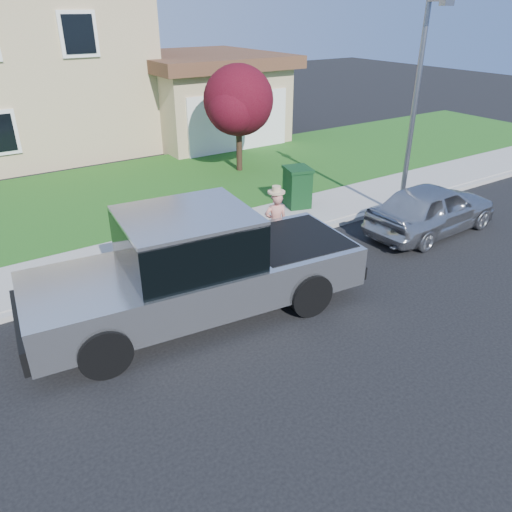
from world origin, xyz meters
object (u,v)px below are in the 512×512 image
at_px(woman, 276,222).
at_px(sedan, 432,208).
at_px(ornamental_tree, 239,104).
at_px(street_lamp, 417,103).
at_px(pickup_truck, 196,268).
at_px(trash_bin, 297,187).

xyz_separation_m(woman, sedan, (4.16, -1.29, -0.13)).
height_order(ornamental_tree, street_lamp, street_lamp).
bearing_deg(street_lamp, pickup_truck, -164.14).
height_order(sedan, street_lamp, street_lamp).
xyz_separation_m(trash_bin, street_lamp, (2.06, -2.20, 2.51)).
relative_size(pickup_truck, sedan, 1.68).
bearing_deg(woman, ornamental_tree, -94.38).
relative_size(ornamental_tree, street_lamp, 0.65).
distance_m(woman, street_lamp, 4.87).
xyz_separation_m(pickup_truck, street_lamp, (7.07, 1.15, 2.25)).
distance_m(sedan, ornamental_tree, 7.72).
bearing_deg(woman, trash_bin, -118.16).
bearing_deg(trash_bin, pickup_truck, -130.75).
xyz_separation_m(pickup_truck, trash_bin, (5.01, 3.34, -0.26)).
height_order(pickup_truck, street_lamp, street_lamp).
height_order(woman, sedan, woman).
bearing_deg(sedan, trash_bin, 29.81).
bearing_deg(pickup_truck, sedan, 6.83).
distance_m(woman, trash_bin, 2.88).
height_order(woman, trash_bin, woman).
bearing_deg(street_lamp, woman, -177.01).
distance_m(pickup_truck, trash_bin, 6.03).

